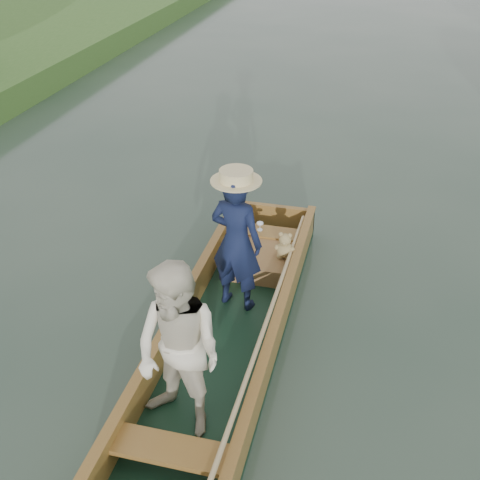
# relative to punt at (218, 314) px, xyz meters

# --- Properties ---
(ground) EXTENTS (120.00, 120.00, 0.00)m
(ground) POSITION_rel_punt_xyz_m (0.03, 0.18, -0.57)
(ground) COLOR #283D30
(ground) RESTS_ON ground
(punt) EXTENTS (1.12, 5.00, 1.72)m
(punt) POSITION_rel_punt_xyz_m (0.00, 0.00, 0.00)
(punt) COLOR black
(punt) RESTS_ON ground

